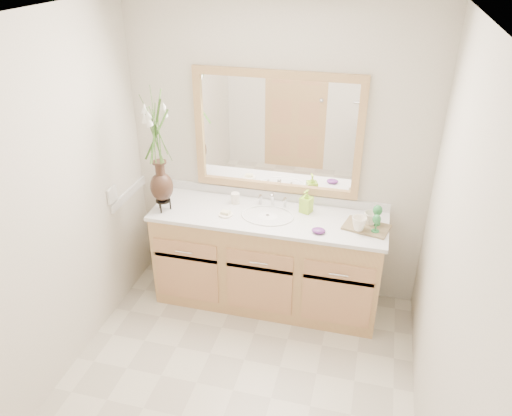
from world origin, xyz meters
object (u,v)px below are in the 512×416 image
(soap_bottle, at_px, (306,202))
(tumbler, at_px, (235,198))
(tray, at_px, (366,227))
(flower_vase, at_px, (157,140))

(soap_bottle, bearing_deg, tumbler, -158.67)
(soap_bottle, bearing_deg, tray, 5.68)
(tumbler, relative_size, tray, 0.27)
(tumbler, height_order, tray, tumbler)
(flower_vase, xyz_separation_m, tray, (1.57, 0.11, -0.58))
(soap_bottle, distance_m, tray, 0.50)
(soap_bottle, height_order, tray, soap_bottle)
(tray, bearing_deg, flower_vase, -162.44)
(flower_vase, distance_m, soap_bottle, 1.23)
(tray, bearing_deg, soap_bottle, 177.52)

